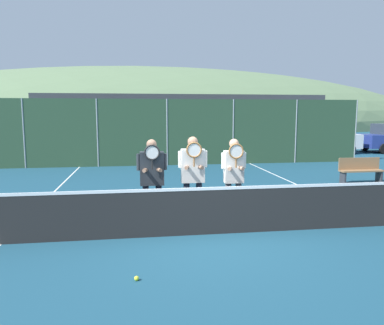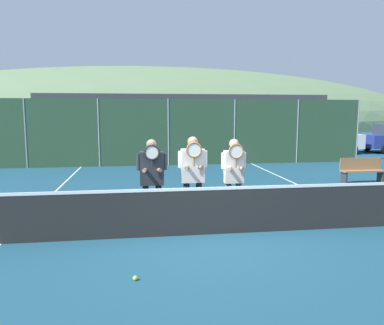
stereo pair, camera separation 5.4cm
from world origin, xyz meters
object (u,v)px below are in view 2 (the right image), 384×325
(player_center_left, at_px, (193,172))
(tennis_ball_on_court, at_px, (135,278))
(car_right_of_center, at_px, (320,138))
(bench_courtside, at_px, (362,170))
(car_left_of_center, at_px, (154,140))
(player_leftmost, at_px, (152,175))
(car_center, at_px, (240,139))
(player_center_right, at_px, (234,174))
(car_far_left, at_px, (64,140))

(player_center_left, relative_size, tennis_ball_on_court, 27.35)
(car_right_of_center, height_order, bench_courtside, car_right_of_center)
(car_left_of_center, distance_m, car_right_of_center, 9.56)
(player_leftmost, relative_size, player_center_left, 0.98)
(car_left_of_center, height_order, car_center, car_left_of_center)
(player_center_right, distance_m, car_left_of_center, 12.21)
(player_center_left, xyz_separation_m, tennis_ball_on_court, (-1.20, -2.62, -1.08))
(car_far_left, xyz_separation_m, bench_courtside, (11.24, -8.89, -0.49))
(car_far_left, bearing_deg, player_center_right, -65.09)
(player_center_left, distance_m, car_far_left, 13.55)
(player_leftmost, xyz_separation_m, car_left_of_center, (0.56, 12.18, -0.18))
(car_far_left, distance_m, car_right_of_center, 14.24)
(car_far_left, xyz_separation_m, car_left_of_center, (4.68, -0.49, -0.04))
(player_center_left, xyz_separation_m, bench_courtside, (6.25, 3.70, -0.66))
(player_center_right, bearing_deg, car_right_of_center, 56.36)
(player_leftmost, xyz_separation_m, player_center_right, (1.74, 0.03, -0.02))
(player_center_left, bearing_deg, car_center, 70.18)
(car_left_of_center, bearing_deg, car_far_left, 174.08)
(car_right_of_center, xyz_separation_m, tennis_ball_on_court, (-10.45, -15.16, -0.87))
(car_center, distance_m, tennis_ball_on_court, 15.69)
(player_center_right, bearing_deg, car_far_left, 114.91)
(player_center_left, distance_m, bench_courtside, 7.29)
(car_center, xyz_separation_m, tennis_ball_on_court, (-5.54, -14.65, -0.87))
(player_center_left, xyz_separation_m, car_right_of_center, (9.25, 12.54, -0.21))
(car_center, relative_size, bench_courtside, 2.89)
(car_left_of_center, height_order, car_right_of_center, car_right_of_center)
(player_leftmost, distance_m, car_far_left, 13.32)
(player_center_right, relative_size, car_center, 0.43)
(player_leftmost, bearing_deg, player_center_left, 4.68)
(player_leftmost, distance_m, car_center, 13.17)
(player_center_left, relative_size, car_left_of_center, 0.46)
(player_center_right, bearing_deg, player_center_left, 177.54)
(player_leftmost, distance_m, car_right_of_center, 16.16)
(car_center, bearing_deg, bench_courtside, -77.05)
(player_center_left, relative_size, car_center, 0.44)
(player_center_left, bearing_deg, player_center_right, -2.46)
(car_far_left, bearing_deg, car_right_of_center, -0.24)
(car_far_left, bearing_deg, player_leftmost, -71.96)
(car_right_of_center, bearing_deg, car_center, -174.05)
(player_leftmost, relative_size, car_right_of_center, 0.40)
(car_right_of_center, distance_m, bench_courtside, 9.34)
(car_far_left, bearing_deg, car_center, -3.51)
(car_center, distance_m, car_right_of_center, 4.94)
(player_center_left, height_order, car_left_of_center, player_center_left)
(car_center, relative_size, car_right_of_center, 0.93)
(player_leftmost, relative_size, car_left_of_center, 0.45)
(car_center, bearing_deg, car_far_left, 176.49)
(car_right_of_center, relative_size, tennis_ball_on_court, 67.10)
(car_left_of_center, height_order, bench_courtside, car_left_of_center)
(player_center_left, height_order, tennis_ball_on_court, player_center_left)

